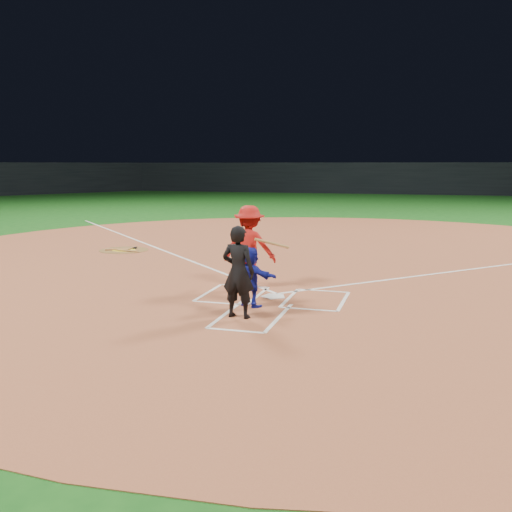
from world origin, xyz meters
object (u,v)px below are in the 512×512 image
(catcher, at_px, (251,277))
(umpire, at_px, (238,272))
(home_plate, at_px, (274,296))
(batter_at_plate, at_px, (249,247))
(on_deck_circle, at_px, (124,250))

(catcher, distance_m, umpire, 0.96)
(home_plate, bearing_deg, umpire, 83.24)
(home_plate, distance_m, catcher, 1.19)
(catcher, height_order, batter_at_plate, batter_at_plate)
(on_deck_circle, bearing_deg, umpire, -48.01)
(on_deck_circle, distance_m, batter_at_plate, 7.68)
(catcher, height_order, umpire, umpire)
(catcher, xyz_separation_m, umpire, (0.03, -0.92, 0.27))
(catcher, xyz_separation_m, batter_at_plate, (-0.56, 1.77, 0.37))
(home_plate, relative_size, catcher, 0.47)
(on_deck_circle, bearing_deg, batter_at_plate, -37.71)
(on_deck_circle, height_order, catcher, catcher)
(umpire, bearing_deg, batter_at_plate, -71.76)
(home_plate, relative_size, on_deck_circle, 0.35)
(home_plate, xyz_separation_m, catcher, (-0.25, -0.98, 0.63))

